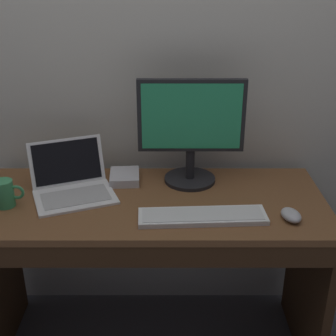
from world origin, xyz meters
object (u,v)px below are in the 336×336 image
at_px(external_drive_box, 126,177).
at_px(computer_mouse, 292,215).
at_px(external_monitor, 192,129).
at_px(laptop_white, 73,183).
at_px(coffee_mug, 6,193).
at_px(wired_keyboard, 203,216).

bearing_deg(external_drive_box, computer_mouse, -27.00).
bearing_deg(external_monitor, external_drive_box, 177.69).
distance_m(laptop_white, coffee_mug, 0.27).
bearing_deg(external_drive_box, coffee_mug, -153.26).
distance_m(laptop_white, computer_mouse, 0.89).
bearing_deg(laptop_white, coffee_mug, -154.71).
bearing_deg(external_monitor, computer_mouse, -41.31).
distance_m(external_monitor, computer_mouse, 0.54).
bearing_deg(wired_keyboard, coffee_mug, 172.62).
distance_m(laptop_white, wired_keyboard, 0.57).
relative_size(external_drive_box, coffee_mug, 1.31).
bearing_deg(external_monitor, coffee_mug, -163.75).
relative_size(wired_keyboard, computer_mouse, 4.81).
distance_m(external_monitor, external_drive_box, 0.37).
distance_m(wired_keyboard, coffee_mug, 0.78).
relative_size(wired_keyboard, coffee_mug, 4.15).
xyz_separation_m(laptop_white, wired_keyboard, (0.53, -0.21, -0.03)).
relative_size(external_monitor, computer_mouse, 4.51).
bearing_deg(external_monitor, laptop_white, -168.49).
bearing_deg(wired_keyboard, computer_mouse, -1.17).
xyz_separation_m(external_monitor, wired_keyboard, (0.03, -0.31, -0.24)).
relative_size(external_monitor, external_drive_box, 2.97).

